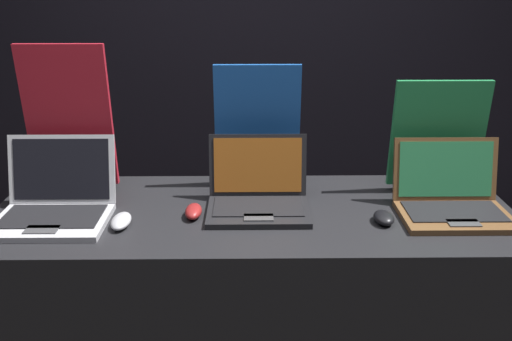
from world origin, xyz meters
name	(u,v)px	position (x,y,z in m)	size (l,w,h in m)	color
wall_back	(252,23)	(0.00, 1.81, 1.40)	(8.00, 0.05, 2.80)	black
display_counter	(254,318)	(0.00, 0.31, 0.46)	(1.81, 0.62, 0.92)	black
laptop_front	(55,200)	(-0.67, 0.27, 0.98)	(0.37, 0.32, 0.25)	#B7B7BC
mouse_front	(121,221)	(-0.43, 0.20, 0.94)	(0.06, 0.12, 0.03)	#B2B2B7
promo_stand_front	(69,123)	(-0.67, 0.50, 1.18)	(0.31, 0.07, 0.54)	black
laptop_middle	(258,193)	(0.02, 0.33, 0.98)	(0.35, 0.28, 0.24)	black
mouse_middle	(193,211)	(-0.20, 0.27, 0.94)	(0.06, 0.10, 0.04)	maroon
promo_stand_middle	(257,129)	(0.02, 0.55, 1.14)	(0.32, 0.07, 0.46)	black
laptop_back	(451,197)	(0.68, 0.29, 0.98)	(0.36, 0.29, 0.23)	brown
mouse_back	(384,218)	(0.43, 0.22, 0.94)	(0.07, 0.09, 0.04)	black
promo_stand_back	(437,140)	(0.68, 0.48, 1.12)	(0.34, 0.07, 0.42)	black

